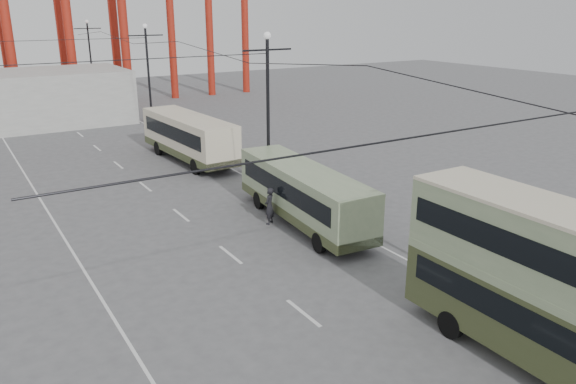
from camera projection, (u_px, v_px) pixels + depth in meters
ground at (399, 360)px, 17.72m from camera, size 160.00×160.00×0.00m
road_markings at (160, 196)px, 33.21m from camera, size 12.52×120.00×0.01m
lamp_post_mid at (268, 112)px, 33.62m from camera, size 3.20×0.44×9.32m
lamp_post_far at (149, 76)px, 51.39m from camera, size 3.20×0.44×9.32m
lamp_post_distant at (91, 59)px, 69.17m from camera, size 3.20×0.44×9.32m
fairground_shed at (4, 100)px, 51.92m from camera, size 22.00×10.00×5.00m
double_decker_bus at (554, 284)px, 16.42m from camera, size 2.48×9.65×5.18m
single_decker_green at (303, 193)px, 28.48m from camera, size 3.26×10.63×2.96m
single_decker_cream at (189, 136)px, 40.34m from camera, size 3.23×10.68×3.28m
pedestrian at (269, 206)px, 28.68m from camera, size 0.84×0.79×1.92m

